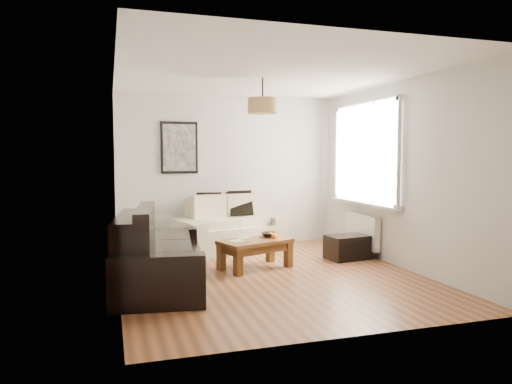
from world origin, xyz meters
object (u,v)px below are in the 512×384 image
object	(u,v)px
loveseat_cream	(230,225)
coffee_table	(255,254)
ottoman	(348,247)
sofa_leather	(159,251)

from	to	relation	value
loveseat_cream	coffee_table	distance (m)	1.39
ottoman	sofa_leather	bearing A→B (deg)	-166.22
loveseat_cream	coffee_table	world-z (taller)	loveseat_cream
loveseat_cream	coffee_table	xyz separation A→B (m)	(0.03, -1.37, -0.22)
loveseat_cream	sofa_leather	world-z (taller)	sofa_leather
sofa_leather	ottoman	xyz separation A→B (m)	(2.88, 0.71, -0.25)
loveseat_cream	sofa_leather	xyz separation A→B (m)	(-1.33, -1.91, 0.01)
loveseat_cream	ottoman	xyz separation A→B (m)	(1.55, -1.20, -0.24)
sofa_leather	ottoman	size ratio (longest dim) A/B	3.15
sofa_leather	ottoman	distance (m)	2.98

